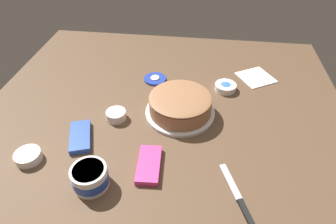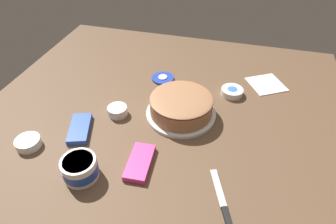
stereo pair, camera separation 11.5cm
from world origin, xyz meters
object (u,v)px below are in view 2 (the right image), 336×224
(frosted_cake, at_px, (181,106))
(candy_box_upper, at_px, (140,162))
(sprinkle_bowl_blue, at_px, (232,91))
(paper_napkin, at_px, (266,84))
(spreading_knife, at_px, (224,207))
(candy_box_lower, at_px, (80,129))
(frosting_tub, at_px, (80,168))
(sprinkle_bowl_green, at_px, (28,142))
(frosting_tub_lid, at_px, (163,78))
(sprinkle_bowl_yellow, at_px, (117,111))

(frosted_cake, distance_m, candy_box_upper, 0.30)
(sprinkle_bowl_blue, relative_size, paper_napkin, 0.65)
(candy_box_upper, relative_size, paper_napkin, 1.06)
(frosted_cake, height_order, paper_napkin, frosted_cake)
(spreading_knife, relative_size, candy_box_lower, 1.44)
(frosting_tub, height_order, candy_box_lower, frosting_tub)
(sprinkle_bowl_green, xyz_separation_m, candy_box_lower, (0.12, -0.14, -0.01))
(frosting_tub_lid, bearing_deg, paper_napkin, -80.48)
(frosted_cake, bearing_deg, spreading_knife, -150.33)
(frosting_tub_lid, bearing_deg, sprinkle_bowl_blue, -96.80)
(frosted_cake, bearing_deg, candy_box_upper, 165.13)
(frosting_tub_lid, distance_m, spreading_knife, 0.72)
(frosted_cake, bearing_deg, candy_box_lower, 118.42)
(sprinkle_bowl_green, xyz_separation_m, candy_box_upper, (0.02, -0.42, -0.01))
(candy_box_upper, bearing_deg, sprinkle_bowl_green, 89.32)
(sprinkle_bowl_yellow, bearing_deg, paper_napkin, -57.38)
(frosted_cake, height_order, frosting_tub_lid, frosted_cake)
(sprinkle_bowl_green, distance_m, candy_box_upper, 0.42)
(sprinkle_bowl_yellow, bearing_deg, sprinkle_bowl_blue, -59.66)
(sprinkle_bowl_blue, xyz_separation_m, candy_box_lower, (-0.39, 0.55, -0.01))
(paper_napkin, bearing_deg, spreading_knife, 170.18)
(frosting_tub_lid, bearing_deg, sprinkle_bowl_green, 147.03)
(sprinkle_bowl_green, distance_m, candy_box_lower, 0.19)
(sprinkle_bowl_yellow, bearing_deg, frosting_tub, -179.04)
(candy_box_lower, bearing_deg, frosted_cake, -80.44)
(sprinkle_bowl_yellow, relative_size, candy_box_upper, 0.51)
(sprinkle_bowl_green, bearing_deg, frosting_tub, -106.12)
(sprinkle_bowl_green, bearing_deg, sprinkle_bowl_yellow, -44.64)
(spreading_knife, bearing_deg, sprinkle_bowl_green, 84.26)
(frosting_tub_lid, relative_size, paper_napkin, 0.71)
(frosted_cake, bearing_deg, sprinkle_bowl_yellow, 104.31)
(spreading_knife, bearing_deg, frosting_tub, 90.04)
(candy_box_lower, height_order, paper_napkin, candy_box_lower)
(frosting_tub_lid, bearing_deg, frosted_cake, -148.57)
(spreading_knife, relative_size, sprinkle_bowl_green, 2.53)
(sprinkle_bowl_green, height_order, candy_box_lower, sprinkle_bowl_green)
(frosting_tub_lid, height_order, sprinkle_bowl_green, sprinkle_bowl_green)
(spreading_knife, xyz_separation_m, sprinkle_bowl_blue, (0.58, 0.03, 0.01))
(frosting_tub_lid, bearing_deg, candy_box_upper, -172.88)
(candy_box_upper, bearing_deg, sprinkle_bowl_yellow, 34.02)
(frosting_tub_lid, bearing_deg, candy_box_lower, 153.46)
(sprinkle_bowl_green, relative_size, candy_box_upper, 0.57)
(frosting_tub, distance_m, sprinkle_bowl_green, 0.26)
(frosted_cake, relative_size, candy_box_lower, 1.82)
(paper_napkin, bearing_deg, candy_box_upper, 145.43)
(frosting_tub, bearing_deg, paper_napkin, -39.99)
(frosted_cake, relative_size, sprinkle_bowl_blue, 2.95)
(candy_box_upper, xyz_separation_m, paper_napkin, (0.61, -0.42, -0.01))
(sprinkle_bowl_blue, xyz_separation_m, candy_box_upper, (-0.49, 0.27, -0.01))
(candy_box_lower, height_order, candy_box_upper, same)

